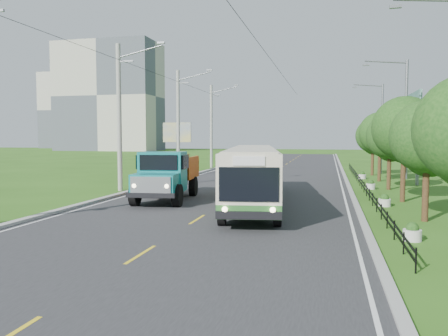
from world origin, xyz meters
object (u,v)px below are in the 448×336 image
at_px(pole_mid, 179,122).
at_px(dump_truck, 167,173).
at_px(pole_far, 212,126).
at_px(planter_near, 385,201).
at_px(tree_third, 405,132).
at_px(billboard_left, 177,136).
at_px(planter_front, 412,233).
at_px(billboard_right, 413,117).
at_px(tree_fifth, 381,135).
at_px(planter_mid, 371,185).
at_px(bus, 252,171).
at_px(tree_second, 428,141).
at_px(tree_back, 373,138).
at_px(tree_fourth, 390,139).
at_px(pole_near, 120,117).
at_px(planter_far, 362,176).
at_px(streetlight_mid, 403,120).
at_px(streetlight_far, 380,125).

relative_size(pole_mid, dump_truck, 1.41).
height_order(pole_far, planter_near, pole_far).
height_order(tree_third, billboard_left, tree_third).
bearing_deg(planter_front, billboard_right, 80.45).
bearing_deg(billboard_left, tree_fifth, -11.28).
bearing_deg(billboard_right, billboard_left, 169.60).
xyz_separation_m(planter_near, planter_mid, (0.00, 8.00, 0.00)).
bearing_deg(planter_mid, planter_near, -90.00).
bearing_deg(bus, tree_second, -30.95).
xyz_separation_m(tree_second, planter_front, (-1.26, -4.14, -3.23)).
bearing_deg(billboard_left, planter_near, -44.84).
bearing_deg(tree_second, billboard_left, 131.52).
distance_m(pole_far, planter_mid, 25.85).
distance_m(pole_mid, tree_back, 18.89).
height_order(pole_far, tree_fourth, pole_far).
relative_size(tree_second, dump_truck, 0.75).
height_order(pole_near, planter_front, pole_near).
xyz_separation_m(tree_fifth, planter_front, (-1.26, -22.14, -3.57)).
height_order(pole_far, dump_truck, pole_far).
distance_m(tree_third, planter_mid, 7.04).
relative_size(tree_second, tree_back, 0.96).
distance_m(pole_far, dump_truck, 28.19).
height_order(tree_back, bus, tree_back).
height_order(planter_mid, dump_truck, dump_truck).
height_order(billboard_right, bus, billboard_right).
height_order(pole_far, planter_front, pole_far).
height_order(tree_fifth, planter_near, tree_fifth).
relative_size(tree_third, planter_far, 8.96).
height_order(planter_far, billboard_left, billboard_left).
bearing_deg(tree_fifth, tree_back, 90.00).
height_order(pole_far, tree_second, pole_far).
relative_size(tree_second, tree_fourth, 0.98).
relative_size(tree_back, streetlight_mid, 0.61).
distance_m(streetlight_far, billboard_left, 20.56).
relative_size(pole_near, tree_second, 1.89).
bearing_deg(dump_truck, planter_far, 47.17).
xyz_separation_m(pole_far, bus, (9.78, -27.48, -3.27)).
relative_size(planter_far, dump_truck, 0.09).
distance_m(tree_second, billboard_left, 29.20).
xyz_separation_m(tree_back, billboard_right, (2.44, -6.14, 1.69)).
relative_size(tree_back, bus, 0.35).
relative_size(pole_far, streetlight_far, 1.10).
xyz_separation_m(tree_back, bus, (-8.34, -20.63, -1.83)).
relative_size(pole_near, pole_far, 1.00).
bearing_deg(planter_near, tree_second, -71.97).
bearing_deg(streetlight_mid, billboard_right, 74.56).
height_order(planter_mid, bus, bus).
xyz_separation_m(pole_mid, tree_third, (18.12, -12.86, -1.11)).
relative_size(pole_mid, planter_far, 14.93).
bearing_deg(pole_far, planter_front, -64.28).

